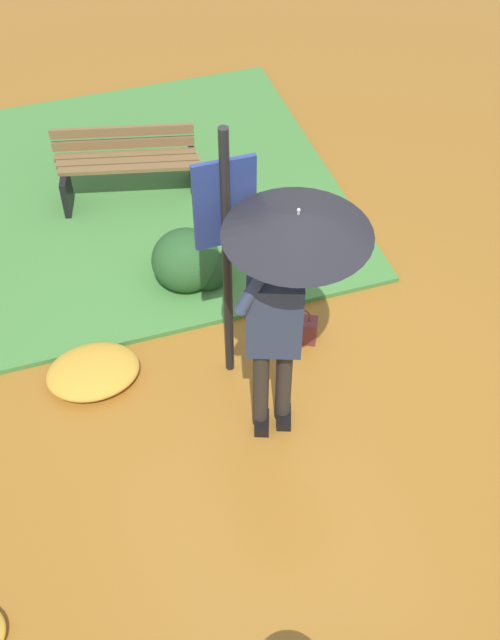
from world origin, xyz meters
TOP-DOWN VIEW (x-y plane):
  - ground_plane at (0.00, 0.00)m, footprint 18.00×18.00m
  - grass_verge at (-0.91, 2.98)m, footprint 4.80×4.00m
  - person_with_umbrella at (-0.05, -0.11)m, footprint 0.96×0.96m
  - info_sign_post at (-0.28, 0.49)m, footprint 0.44×0.07m
  - handbag at (0.37, 0.61)m, footprint 0.33×0.27m
  - park_bench at (-0.57, 2.97)m, footprint 1.42×0.68m
  - shrub_cluster at (-0.32, 1.55)m, footprint 0.68×0.61m
  - leaf_pile_near_person at (-1.37, 0.71)m, footprint 0.76×0.61m

SIDE VIEW (x-z plane):
  - ground_plane at x=0.00m, z-range 0.00..0.00m
  - grass_verge at x=-0.91m, z-range 0.00..0.05m
  - leaf_pile_near_person at x=-1.37m, z-range 0.00..0.17m
  - handbag at x=0.37m, z-range -0.06..0.31m
  - shrub_cluster at x=-0.32m, z-range -0.02..0.53m
  - park_bench at x=-0.57m, z-range 0.03..0.78m
  - info_sign_post at x=-0.28m, z-range 0.29..2.59m
  - person_with_umbrella at x=-0.05m, z-range 0.53..2.57m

